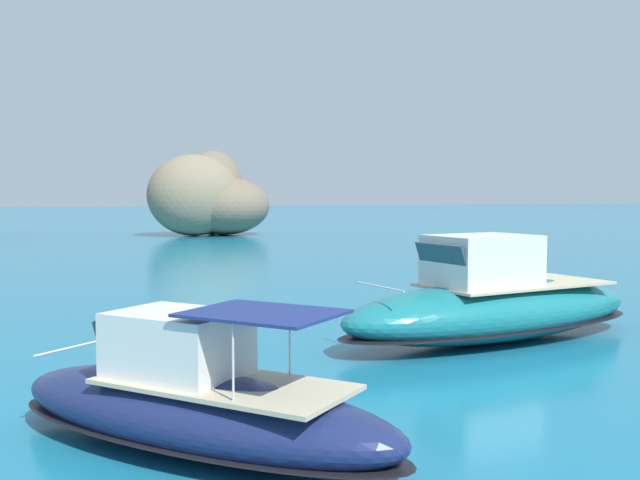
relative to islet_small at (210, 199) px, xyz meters
name	(u,v)px	position (x,y,z in m)	size (l,w,h in m)	color
islet_small	(210,199)	(0.00, 0.00, 0.00)	(11.97, 10.35, 7.10)	#84755B
motorboat_navy	(195,404)	(-9.88, -50.56, -2.40)	(5.64, 6.02, 2.00)	navy
motorboat_teal	(493,305)	(-1.95, -45.56, -2.19)	(8.90, 3.98, 2.53)	#19727A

